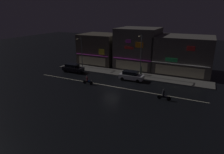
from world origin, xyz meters
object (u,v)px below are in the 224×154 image
object	(u,v)px
motorcycle_following	(164,96)
streetlamp_west	(81,50)
streetlamp_mid	(141,52)
pedestrian_on_sidewalk	(141,70)
parked_car_trailing	(73,68)
traffic_cone	(140,79)
parked_car_near_kerb	(131,76)
motorcycle_lead	(88,81)

from	to	relation	value
motorcycle_following	streetlamp_west	bearing A→B (deg)	-30.15
streetlamp_mid	pedestrian_on_sidewalk	distance (m)	3.82
parked_car_trailing	traffic_cone	world-z (taller)	parked_car_trailing
streetlamp_mid	traffic_cone	bearing A→B (deg)	-69.28
parked_car_near_kerb	streetlamp_west	bearing A→B (deg)	164.87
parked_car_near_kerb	motorcycle_lead	bearing A→B (deg)	-138.90
parked_car_near_kerb	parked_car_trailing	distance (m)	12.42
streetlamp_west	pedestrian_on_sidewalk	size ratio (longest dim) A/B	3.61
motorcycle_lead	motorcycle_following	xyz separation A→B (m)	(12.89, -0.72, 0.00)
motorcycle_following	streetlamp_mid	bearing A→B (deg)	-58.63
pedestrian_on_sidewalk	traffic_cone	xyz separation A→B (m)	(0.91, -3.07, -0.67)
pedestrian_on_sidewalk	parked_car_near_kerb	size ratio (longest dim) A/B	0.41
parked_car_near_kerb	motorcycle_following	size ratio (longest dim) A/B	2.26
pedestrian_on_sidewalk	traffic_cone	distance (m)	3.27
parked_car_trailing	traffic_cone	distance (m)	13.97
traffic_cone	parked_car_trailing	bearing A→B (deg)	-175.98
parked_car_near_kerb	parked_car_trailing	size ratio (longest dim) A/B	1.00
streetlamp_west	traffic_cone	size ratio (longest dim) A/B	11.52
pedestrian_on_sidewalk	motorcycle_lead	world-z (taller)	pedestrian_on_sidewalk
streetlamp_west	pedestrian_on_sidewalk	world-z (taller)	streetlamp_west
parked_car_trailing	motorcycle_lead	size ratio (longest dim) A/B	2.26
streetlamp_mid	motorcycle_following	world-z (taller)	streetlamp_mid
parked_car_trailing	traffic_cone	xyz separation A→B (m)	(13.92, 0.98, -0.59)
pedestrian_on_sidewalk	motorcycle_following	world-z (taller)	pedestrian_on_sidewalk
streetlamp_west	pedestrian_on_sidewalk	distance (m)	13.79
streetlamp_west	motorcycle_lead	size ratio (longest dim) A/B	3.33
parked_car_near_kerb	parked_car_trailing	xyz separation A→B (m)	(-12.42, -0.34, 0.00)
parked_car_trailing	streetlamp_mid	bearing A→B (deg)	-167.23
traffic_cone	streetlamp_west	bearing A→B (deg)	168.80
pedestrian_on_sidewalk	parked_car_near_kerb	bearing A→B (deg)	138.32
parked_car_near_kerb	motorcycle_following	xyz separation A→B (m)	(7.00, -5.86, -0.24)
streetlamp_mid	pedestrian_on_sidewalk	bearing A→B (deg)	98.33
motorcycle_following	traffic_cone	world-z (taller)	motorcycle_following
parked_car_near_kerb	motorcycle_following	bearing A→B (deg)	-39.94
streetlamp_mid	motorcycle_following	distance (m)	11.28
parked_car_trailing	motorcycle_following	distance (m)	20.19
pedestrian_on_sidewalk	motorcycle_following	bearing A→B (deg)	-178.72
motorcycle_following	traffic_cone	size ratio (longest dim) A/B	3.45
streetlamp_mid	traffic_cone	xyz separation A→B (m)	(0.76, -2.01, -4.34)
streetlamp_west	motorcycle_following	world-z (taller)	streetlamp_west
parked_car_trailing	motorcycle_following	bearing A→B (deg)	164.14
parked_car_near_kerb	parked_car_trailing	world-z (taller)	same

